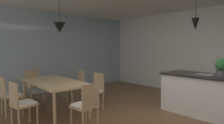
% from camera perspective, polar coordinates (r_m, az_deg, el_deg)
% --- Properties ---
extents(wall_back_kitchen, '(10.00, 0.12, 2.70)m').
position_cam_1_polar(wall_back_kitchen, '(6.45, 28.17, 2.41)').
color(wall_back_kitchen, white).
rests_on(wall_back_kitchen, ground_plane).
extents(window_wall_left_glazing, '(0.06, 8.40, 2.70)m').
position_cam_1_polar(window_wall_left_glazing, '(6.93, -17.53, 2.80)').
color(window_wall_left_glazing, '#9EB7C6').
rests_on(window_wall_left_glazing, ground_plane).
extents(dining_table, '(1.90, 0.95, 0.73)m').
position_cam_1_polar(dining_table, '(4.69, -16.68, -6.18)').
color(dining_table, tan).
rests_on(dining_table, ground_plane).
extents(chair_near_right, '(0.44, 0.44, 0.87)m').
position_cam_1_polar(chair_near_right, '(4.05, -25.11, -10.80)').
color(chair_near_right, tan).
rests_on(chair_near_right, ground_plane).
extents(chair_far_left, '(0.44, 0.44, 0.87)m').
position_cam_1_polar(chair_far_left, '(5.48, -10.39, -6.61)').
color(chair_far_left, tan).
rests_on(chair_far_left, ground_plane).
extents(chair_window_end, '(0.43, 0.43, 0.87)m').
position_cam_1_polar(chair_window_end, '(5.93, -21.99, -6.02)').
color(chair_window_end, tan).
rests_on(chair_window_end, ground_plane).
extents(chair_near_left, '(0.40, 0.40, 0.87)m').
position_cam_1_polar(chair_near_left, '(4.87, -27.95, -8.42)').
color(chair_near_left, tan).
rests_on(chair_near_left, ground_plane).
extents(chair_kitchen_end, '(0.44, 0.44, 0.87)m').
position_cam_1_polar(chair_kitchen_end, '(3.61, -7.62, -12.28)').
color(chair_kitchen_end, tan).
rests_on(chair_kitchen_end, ground_plane).
extents(chair_far_right, '(0.41, 0.41, 0.87)m').
position_cam_1_polar(chair_far_right, '(4.78, -5.13, -8.15)').
color(chair_far_right, tan).
rests_on(chair_far_right, ground_plane).
extents(kitchen_island, '(2.06, 0.89, 0.91)m').
position_cam_1_polar(kitchen_island, '(4.79, 27.11, -8.73)').
color(kitchen_island, silver).
rests_on(kitchen_island, ground_plane).
extents(pendant_over_table, '(0.26, 0.26, 0.87)m').
position_cam_1_polar(pendant_over_table, '(4.49, -15.16, 9.77)').
color(pendant_over_table, black).
extents(pendant_over_island_main, '(0.17, 0.17, 0.80)m').
position_cam_1_polar(pendant_over_island_main, '(4.87, 23.31, 10.22)').
color(pendant_over_island_main, black).
extents(potted_plant_on_island, '(0.27, 0.27, 0.38)m').
position_cam_1_polar(potted_plant_on_island, '(4.63, 29.71, -1.24)').
color(potted_plant_on_island, '#4C4C51').
rests_on(potted_plant_on_island, kitchen_island).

